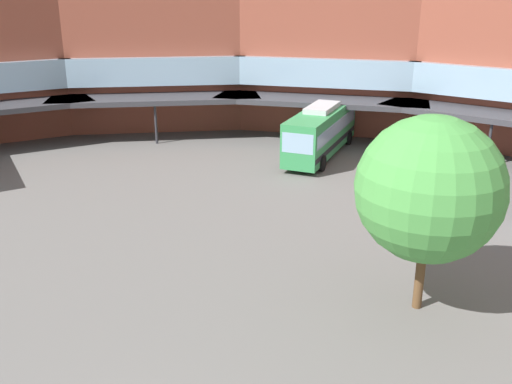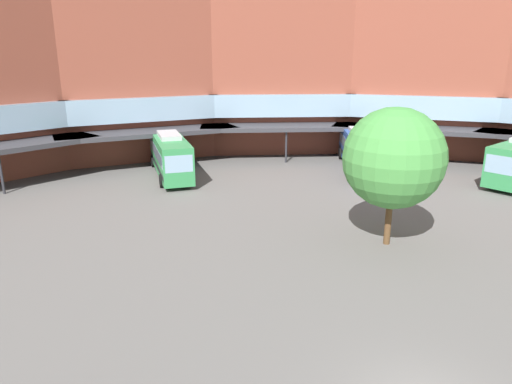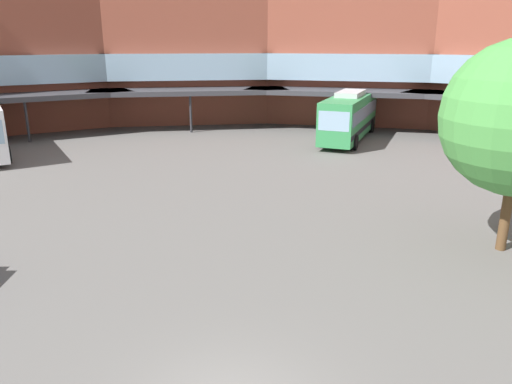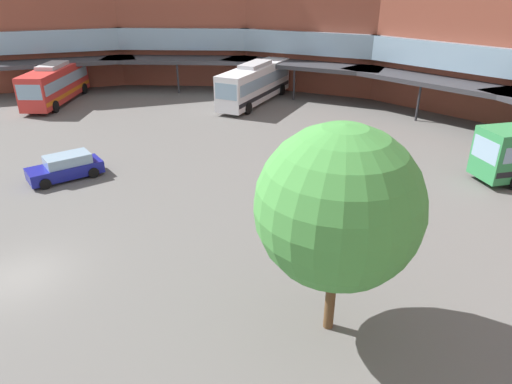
# 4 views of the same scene
# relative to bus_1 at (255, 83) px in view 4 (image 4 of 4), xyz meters

# --- Properties ---
(ground_plane) EXTENTS (129.93, 129.93, 0.00)m
(ground_plane) POSITION_rel_bus_1_xyz_m (23.47, -20.17, -1.99)
(ground_plane) COLOR #605E5B
(station_building) EXTENTS (86.70, 49.57, 16.27)m
(station_building) POSITION_rel_bus_1_xyz_m (23.47, 3.08, 5.74)
(station_building) COLOR brown
(station_building) RESTS_ON ground
(bus_1) EXTENTS (9.99, 10.49, 3.93)m
(bus_1) POSITION_rel_bus_1_xyz_m (0.00, 0.00, 0.00)
(bus_1) COLOR white
(bus_1) RESTS_ON ground
(bus_4) EXTENTS (10.98, 6.63, 3.81)m
(bus_4) POSITION_rel_bus_1_xyz_m (-7.42, -18.32, -0.06)
(bus_4) COLOR red
(bus_4) RESTS_ON ground
(parked_car) EXTENTS (2.84, 4.71, 1.53)m
(parked_car) POSITION_rel_bus_1_xyz_m (13.07, -18.01, -1.25)
(parked_car) COLOR navy
(parked_car) RESTS_ON ground
(plaza_tree) EXTENTS (5.49, 5.49, 7.68)m
(plaza_tree) POSITION_rel_bus_1_xyz_m (31.01, -9.52, 2.95)
(plaza_tree) COLOR brown
(plaza_tree) RESTS_ON ground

